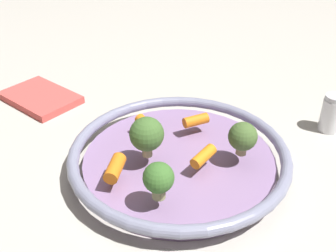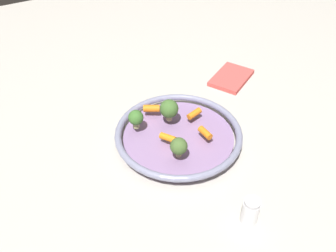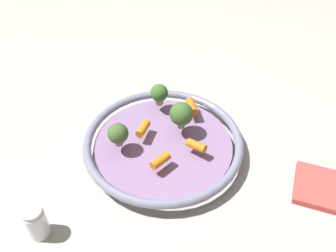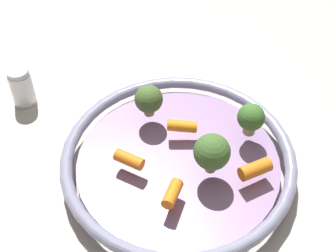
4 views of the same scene
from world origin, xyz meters
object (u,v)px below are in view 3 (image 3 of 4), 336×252
object	(u,v)px
baby_carrot_near_rim	(160,161)
dish_towel	(335,192)
broccoli_floret_edge	(118,134)
baby_carrot_right	(143,129)
broccoli_floret_large	(159,93)
salt_shaker	(36,222)
serving_bowl	(163,144)
broccoli_floret_mid	(181,113)
baby_carrot_back	(196,146)
baby_carrot_center	(192,107)

from	to	relation	value
baby_carrot_near_rim	dish_towel	world-z (taller)	baby_carrot_near_rim
broccoli_floret_edge	baby_carrot_right	bearing A→B (deg)	-93.58
broccoli_floret_edge	dish_towel	size ratio (longest dim) A/B	0.34
broccoli_floret_large	baby_carrot_right	bearing A→B (deg)	118.91
baby_carrot_right	salt_shaker	bearing A→B (deg)	99.97
baby_carrot_near_rim	serving_bowl	bearing A→B (deg)	-45.10
serving_bowl	broccoli_floret_mid	xyz separation A→B (m)	(0.00, -0.05, 0.05)
baby_carrot_back	baby_carrot_near_rim	bearing A→B (deg)	77.73
baby_carrot_near_rim	baby_carrot_back	distance (m)	0.08
baby_carrot_near_rim	baby_carrot_back	bearing A→B (deg)	-102.27
baby_carrot_center	broccoli_floret_large	size ratio (longest dim) A/B	0.87
broccoli_floret_mid	broccoli_floret_edge	bearing A→B (deg)	71.43
dish_towel	baby_carrot_near_rim	bearing A→B (deg)	41.36
broccoli_floret_large	baby_carrot_center	bearing A→B (deg)	-148.94
salt_shaker	baby_carrot_back	bearing A→B (deg)	-100.89
baby_carrot_back	dish_towel	world-z (taller)	baby_carrot_back
serving_bowl	baby_carrot_back	xyz separation A→B (m)	(-0.07, -0.03, 0.03)
baby_carrot_right	baby_carrot_center	world-z (taller)	baby_carrot_center
serving_bowl	dish_towel	bearing A→B (deg)	-150.21
baby_carrot_back	broccoli_floret_edge	world-z (taller)	broccoli_floret_edge
serving_bowl	baby_carrot_right	bearing A→B (deg)	24.18
baby_carrot_near_rim	broccoli_floret_large	size ratio (longest dim) A/B	0.80
baby_carrot_near_rim	baby_carrot_center	world-z (taller)	baby_carrot_center
baby_carrot_near_rim	dish_towel	size ratio (longest dim) A/B	0.28
serving_bowl	baby_carrot_back	world-z (taller)	baby_carrot_back
baby_carrot_center	broccoli_floret_mid	xyz separation A→B (m)	(-0.02, 0.05, 0.03)
serving_bowl	salt_shaker	world-z (taller)	salt_shaker
baby_carrot_back	broccoli_floret_mid	xyz separation A→B (m)	(0.07, -0.02, 0.03)
baby_carrot_near_rim	salt_shaker	distance (m)	0.24
baby_carrot_near_rim	broccoli_floret_mid	size ratio (longest dim) A/B	0.67
salt_shaker	baby_carrot_right	bearing A→B (deg)	-80.03
broccoli_floret_large	baby_carrot_near_rim	bearing A→B (deg)	140.20
salt_shaker	broccoli_floret_mid	bearing A→B (deg)	-88.66
baby_carrot_near_rim	baby_carrot_center	distance (m)	0.17
baby_carrot_near_rim	salt_shaker	world-z (taller)	salt_shaker
serving_bowl	baby_carrot_center	world-z (taller)	baby_carrot_center
baby_carrot_right	baby_carrot_back	xyz separation A→B (m)	(-0.11, -0.05, 0.00)
baby_carrot_center	broccoli_floret_edge	size ratio (longest dim) A/B	0.87
salt_shaker	baby_carrot_near_rim	bearing A→B (deg)	-100.43
baby_carrot_center	salt_shaker	distance (m)	0.40
serving_bowl	broccoli_floret_large	bearing A→B (deg)	-36.47
broccoli_floret_large	salt_shaker	bearing A→B (deg)	104.90
dish_towel	salt_shaker	bearing A→B (deg)	57.31
baby_carrot_right	broccoli_floret_mid	world-z (taller)	broccoli_floret_mid
baby_carrot_center	broccoli_floret_mid	world-z (taller)	broccoli_floret_mid
baby_carrot_right	broccoli_floret_mid	distance (m)	0.08
baby_carrot_near_rim	salt_shaker	xyz separation A→B (m)	(0.04, 0.24, -0.01)
broccoli_floret_edge	broccoli_floret_mid	bearing A→B (deg)	-108.57
baby_carrot_center	broccoli_floret_edge	distance (m)	0.19
broccoli_floret_edge	broccoli_floret_large	world-z (taller)	same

